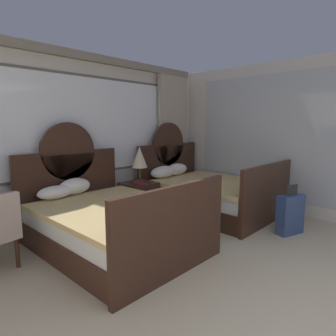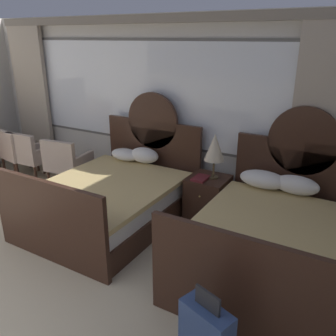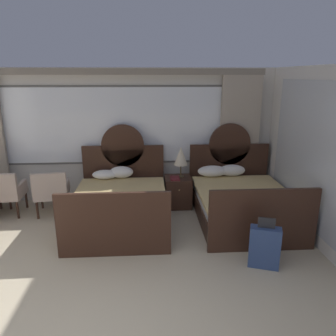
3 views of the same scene
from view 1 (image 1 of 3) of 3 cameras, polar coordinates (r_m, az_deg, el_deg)
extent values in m
cube|color=beige|center=(4.70, -21.91, 4.96)|extent=(6.47, 0.07, 2.70)
cube|color=#5B5954|center=(4.65, -21.84, 7.73)|extent=(4.71, 0.02, 1.58)
cube|color=white|center=(4.65, -21.80, 7.73)|extent=(4.63, 0.02, 1.50)
cube|color=tan|center=(6.13, 0.94, 5.82)|extent=(0.80, 0.08, 2.60)
cube|color=gray|center=(4.68, -22.09, 20.61)|extent=(5.96, 0.10, 0.12)
cube|color=beige|center=(5.54, 24.83, 5.25)|extent=(0.07, 4.94, 2.70)
cube|color=#B2B7BC|center=(5.60, 21.77, 5.46)|extent=(0.01, 3.45, 2.27)
cube|color=#382116|center=(3.95, -10.62, -13.05)|extent=(1.56, 2.07, 0.30)
cube|color=white|center=(3.86, -10.73, -9.45)|extent=(1.50, 1.97, 0.22)
cube|color=tan|center=(3.76, -10.06, -7.70)|extent=(1.60, 1.87, 0.06)
cube|color=#382116|center=(4.69, -18.50, -4.17)|extent=(1.64, 0.06, 1.19)
cylinder|color=#382116|center=(4.60, -18.86, 3.11)|extent=(0.86, 0.06, 0.86)
cube|color=#382116|center=(3.09, 1.25, -12.41)|extent=(1.64, 0.06, 0.98)
ellipsoid|color=white|center=(4.30, -21.06, -4.44)|extent=(0.50, 0.29, 0.18)
ellipsoid|color=white|center=(4.48, -17.70, -3.40)|extent=(0.47, 0.29, 0.23)
cube|color=#382116|center=(5.45, 8.31, -6.89)|extent=(1.56, 2.07, 0.30)
cube|color=white|center=(5.39, 8.37, -4.22)|extent=(1.50, 1.97, 0.22)
cube|color=tan|center=(5.32, 9.11, -2.87)|extent=(1.60, 1.87, 0.06)
cube|color=#382116|center=(6.01, 0.07, -0.98)|extent=(1.64, 0.06, 1.19)
cylinder|color=#382116|center=(5.94, 0.07, 4.71)|extent=(0.86, 0.06, 0.86)
cube|color=#382116|center=(4.86, 18.76, -5.02)|extent=(1.64, 0.06, 0.98)
ellipsoid|color=white|center=(5.56, -0.92, -0.77)|extent=(0.60, 0.30, 0.22)
ellipsoid|color=white|center=(5.86, 1.71, -0.24)|extent=(0.54, 0.26, 0.23)
cube|color=#382116|center=(5.10, -5.70, -6.15)|extent=(0.52, 0.52, 0.60)
sphere|color=tan|center=(4.88, -3.61, -5.22)|extent=(0.02, 0.02, 0.02)
cylinder|color=brown|center=(5.09, -5.50, -2.59)|extent=(0.14, 0.14, 0.02)
cylinder|color=brown|center=(5.07, -5.52, -1.19)|extent=(0.03, 0.03, 0.23)
cone|color=beige|center=(5.02, -5.56, 2.13)|extent=(0.27, 0.27, 0.36)
cube|color=maroon|center=(4.91, -5.57, -2.94)|extent=(0.18, 0.26, 0.03)
cube|color=#B29E8E|center=(3.91, -29.13, -8.49)|extent=(0.14, 0.54, 0.16)
cylinder|color=#382116|center=(3.80, -27.30, -14.44)|extent=(0.04, 0.04, 0.34)
cube|color=navy|center=(4.67, 22.69, -8.34)|extent=(0.44, 0.30, 0.58)
cube|color=#232326|center=(4.58, 22.95, -3.96)|extent=(0.22, 0.09, 0.15)
cylinder|color=black|center=(4.63, 21.18, -11.88)|extent=(0.05, 0.03, 0.05)
cylinder|color=black|center=(4.87, 23.75, -11.00)|extent=(0.05, 0.03, 0.05)
camera|label=2|loc=(5.04, 48.30, 14.83)|focal=37.51mm
camera|label=3|loc=(3.62, 86.29, 15.97)|focal=34.18mm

